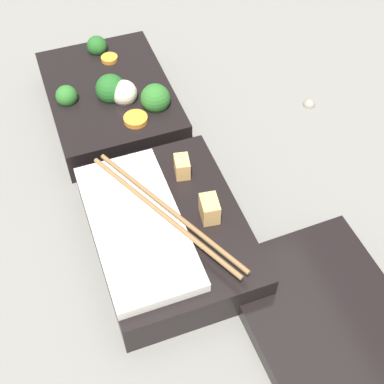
% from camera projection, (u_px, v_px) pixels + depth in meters
% --- Properties ---
extents(ground_plane, '(3.00, 3.00, 0.00)m').
position_uv_depth(ground_plane, '(137.00, 176.00, 0.64)').
color(ground_plane, slate).
extents(bento_tray_vegetable, '(0.21, 0.15, 0.07)m').
position_uv_depth(bento_tray_vegetable, '(112.00, 99.00, 0.69)').
color(bento_tray_vegetable, black).
rests_on(bento_tray_vegetable, ground_plane).
extents(bento_tray_rice, '(0.21, 0.15, 0.07)m').
position_uv_depth(bento_tray_rice, '(165.00, 231.00, 0.56)').
color(bento_tray_rice, black).
rests_on(bento_tray_rice, ground_plane).
extents(bento_lid, '(0.21, 0.15, 0.02)m').
position_uv_depth(bento_lid, '(329.00, 323.00, 0.51)').
color(bento_lid, black).
rests_on(bento_lid, ground_plane).
extents(pebble_1, '(0.02, 0.02, 0.02)m').
position_uv_depth(pebble_1, '(309.00, 103.00, 0.72)').
color(pebble_1, gray).
rests_on(pebble_1, ground_plane).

